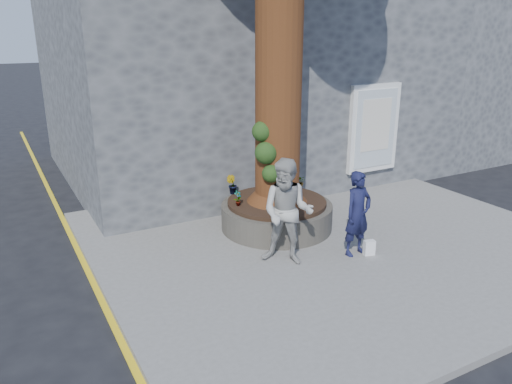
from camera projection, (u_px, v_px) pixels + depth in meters
name	position (u px, v px, depth m)	size (l,w,h in m)	color
ground	(296.00, 282.00, 8.49)	(120.00, 120.00, 0.00)	black
pavement	(332.00, 240.00, 9.99)	(9.00, 8.00, 0.12)	slate
yellow_line	(101.00, 299.00, 7.94)	(0.10, 30.00, 0.01)	yellow
stone_shop	(237.00, 61.00, 14.62)	(10.30, 8.30, 6.30)	#46494B
neighbour_shop	(432.00, 59.00, 18.30)	(6.00, 8.00, 6.00)	#46494B
planter	(277.00, 214.00, 10.39)	(2.30, 2.30, 0.60)	black
man	(358.00, 214.00, 9.03)	(0.58, 0.38, 1.58)	#141637
woman	(287.00, 212.00, 8.65)	(0.93, 0.72, 1.90)	#A6A49F
shopping_bag	(369.00, 248.00, 9.19)	(0.20, 0.12, 0.28)	white
plant_a	(238.00, 198.00, 9.94)	(0.17, 0.11, 0.32)	gray
plant_b	(232.00, 185.00, 10.66)	(0.22, 0.21, 0.40)	gray
plant_c	(282.00, 209.00, 9.35)	(0.17, 0.17, 0.30)	gray
plant_d	(300.00, 182.00, 11.00)	(0.28, 0.25, 0.31)	gray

